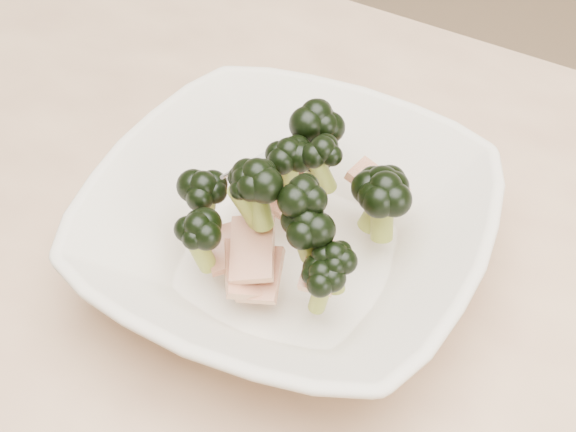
{
  "coord_description": "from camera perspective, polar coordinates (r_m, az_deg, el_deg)",
  "views": [
    {
      "loc": [
        0.1,
        -0.28,
        1.21
      ],
      "look_at": [
        -0.1,
        0.05,
        0.8
      ],
      "focal_mm": 50.0,
      "sensor_mm": 36.0,
      "label": 1
    }
  ],
  "objects": [
    {
      "name": "broccoli_dish",
      "position": [
        0.57,
        0.11,
        -0.7
      ],
      "size": [
        0.3,
        0.3,
        0.12
      ],
      "color": "beige",
      "rests_on": "dining_table"
    }
  ]
}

